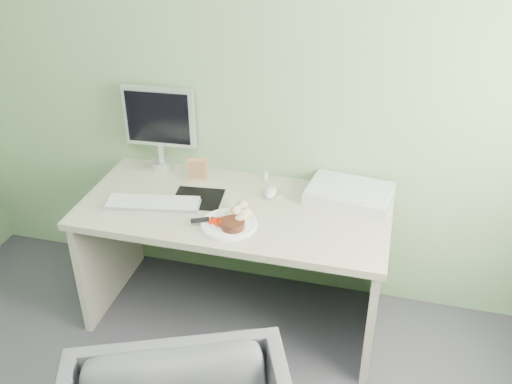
% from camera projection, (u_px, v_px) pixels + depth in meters
% --- Properties ---
extents(wall_back, '(3.50, 0.00, 3.50)m').
position_uv_depth(wall_back, '(252.00, 68.00, 2.95)').
color(wall_back, '#64815A').
rests_on(wall_back, floor).
extents(desk, '(1.60, 0.75, 0.73)m').
position_uv_depth(desk, '(235.00, 235.00, 3.04)').
color(desk, '#B3AE96').
rests_on(desk, floor).
extents(plate, '(0.28, 0.28, 0.01)m').
position_uv_depth(plate, '(229.00, 224.00, 2.79)').
color(plate, white).
rests_on(plate, desk).
extents(steak, '(0.12, 0.12, 0.04)m').
position_uv_depth(steak, '(233.00, 224.00, 2.75)').
color(steak, black).
rests_on(steak, plate).
extents(potato_pile, '(0.16, 0.13, 0.07)m').
position_uv_depth(potato_pile, '(236.00, 212.00, 2.81)').
color(potato_pile, tan).
rests_on(potato_pile, plate).
extents(carrot_heap, '(0.08, 0.07, 0.04)m').
position_uv_depth(carrot_heap, '(217.00, 220.00, 2.77)').
color(carrot_heap, '#F62405').
rests_on(carrot_heap, plate).
extents(steak_knife, '(0.22, 0.13, 0.02)m').
position_uv_depth(steak_knife, '(208.00, 219.00, 2.80)').
color(steak_knife, silver).
rests_on(steak_knife, plate).
extents(mousepad, '(0.28, 0.25, 0.00)m').
position_uv_depth(mousepad, '(198.00, 198.00, 3.02)').
color(mousepad, black).
rests_on(mousepad, desk).
extents(keyboard, '(0.49, 0.22, 0.02)m').
position_uv_depth(keyboard, '(153.00, 203.00, 2.94)').
color(keyboard, white).
rests_on(keyboard, desk).
extents(computer_mouse, '(0.07, 0.12, 0.04)m').
position_uv_depth(computer_mouse, '(271.00, 192.00, 3.04)').
color(computer_mouse, white).
rests_on(computer_mouse, desk).
extents(photo_frame, '(0.11, 0.04, 0.14)m').
position_uv_depth(photo_frame, '(198.00, 170.00, 3.15)').
color(photo_frame, '#A96D4E').
rests_on(photo_frame, desk).
extents(eyedrop_bottle, '(0.02, 0.02, 0.06)m').
position_uv_depth(eyedrop_bottle, '(266.00, 176.00, 3.18)').
color(eyedrop_bottle, white).
rests_on(eyedrop_bottle, desk).
extents(scanner, '(0.47, 0.35, 0.07)m').
position_uv_depth(scanner, '(350.00, 194.00, 2.99)').
color(scanner, silver).
rests_on(scanner, desk).
extents(monitor, '(0.41, 0.13, 0.49)m').
position_uv_depth(monitor, '(160.00, 124.00, 3.18)').
color(monitor, silver).
rests_on(monitor, desk).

